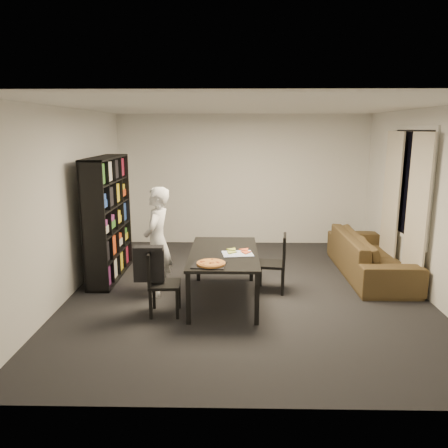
{
  "coord_description": "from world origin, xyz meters",
  "views": [
    {
      "loc": [
        -0.21,
        -6.03,
        2.32
      ],
      "look_at": [
        -0.33,
        -0.25,
        1.05
      ],
      "focal_mm": 35.0,
      "sensor_mm": 36.0,
      "label": 1
    }
  ],
  "objects_px": {
    "chair_left": "(158,279)",
    "sofa": "(370,255)",
    "dining_table": "(224,256)",
    "baking_tray": "(209,265)",
    "chair_right": "(277,259)",
    "person": "(157,242)",
    "pepperoni_pizza": "(211,263)",
    "bookshelf": "(108,218)"
  },
  "relations": [
    {
      "from": "chair_left",
      "to": "sofa",
      "type": "distance_m",
      "value": 3.53
    },
    {
      "from": "dining_table",
      "to": "baking_tray",
      "type": "xyz_separation_m",
      "value": [
        -0.17,
        -0.6,
        0.07
      ]
    },
    {
      "from": "dining_table",
      "to": "chair_left",
      "type": "relative_size",
      "value": 1.99
    },
    {
      "from": "chair_left",
      "to": "sofa",
      "type": "relative_size",
      "value": 0.36
    },
    {
      "from": "chair_left",
      "to": "baking_tray",
      "type": "height_order",
      "value": "chair_left"
    },
    {
      "from": "chair_left",
      "to": "baking_tray",
      "type": "relative_size",
      "value": 2.07
    },
    {
      "from": "chair_left",
      "to": "chair_right",
      "type": "xyz_separation_m",
      "value": [
        1.58,
        0.83,
        0.01
      ]
    },
    {
      "from": "chair_left",
      "to": "person",
      "type": "bearing_deg",
      "value": 7.04
    },
    {
      "from": "chair_left",
      "to": "pepperoni_pizza",
      "type": "relative_size",
      "value": 2.36
    },
    {
      "from": "bookshelf",
      "to": "baking_tray",
      "type": "bearing_deg",
      "value": -42.94
    },
    {
      "from": "bookshelf",
      "to": "chair_right",
      "type": "xyz_separation_m",
      "value": [
        2.59,
        -0.6,
        -0.47
      ]
    },
    {
      "from": "chair_right",
      "to": "sofa",
      "type": "distance_m",
      "value": 1.75
    },
    {
      "from": "bookshelf",
      "to": "chair_right",
      "type": "bearing_deg",
      "value": -13.04
    },
    {
      "from": "baking_tray",
      "to": "person",
      "type": "bearing_deg",
      "value": 133.74
    },
    {
      "from": "person",
      "to": "pepperoni_pizza",
      "type": "bearing_deg",
      "value": 53.68
    },
    {
      "from": "dining_table",
      "to": "pepperoni_pizza",
      "type": "bearing_deg",
      "value": -103.68
    },
    {
      "from": "dining_table",
      "to": "baking_tray",
      "type": "relative_size",
      "value": 4.11
    },
    {
      "from": "dining_table",
      "to": "person",
      "type": "distance_m",
      "value": 0.97
    },
    {
      "from": "person",
      "to": "baking_tray",
      "type": "height_order",
      "value": "person"
    },
    {
      "from": "dining_table",
      "to": "chair_left",
      "type": "xyz_separation_m",
      "value": [
        -0.82,
        -0.48,
        -0.15
      ]
    },
    {
      "from": "pepperoni_pizza",
      "to": "chair_left",
      "type": "bearing_deg",
      "value": 170.63
    },
    {
      "from": "bookshelf",
      "to": "dining_table",
      "type": "distance_m",
      "value": 2.09
    },
    {
      "from": "chair_right",
      "to": "person",
      "type": "distance_m",
      "value": 1.73
    },
    {
      "from": "person",
      "to": "sofa",
      "type": "xyz_separation_m",
      "value": [
        3.27,
        0.9,
        -0.44
      ]
    },
    {
      "from": "bookshelf",
      "to": "sofa",
      "type": "bearing_deg",
      "value": 2.08
    },
    {
      "from": "chair_left",
      "to": "sofa",
      "type": "xyz_separation_m",
      "value": [
        3.15,
        1.58,
        -0.14
      ]
    },
    {
      "from": "pepperoni_pizza",
      "to": "bookshelf",
      "type": "bearing_deg",
      "value": 137.56
    },
    {
      "from": "person",
      "to": "chair_right",
      "type": "bearing_deg",
      "value": 103.74
    },
    {
      "from": "sofa",
      "to": "bookshelf",
      "type": "bearing_deg",
      "value": 92.08
    },
    {
      "from": "chair_left",
      "to": "baking_tray",
      "type": "distance_m",
      "value": 0.69
    },
    {
      "from": "sofa",
      "to": "baking_tray",
      "type": "bearing_deg",
      "value": 124.12
    },
    {
      "from": "person",
      "to": "baking_tray",
      "type": "distance_m",
      "value": 1.11
    },
    {
      "from": "bookshelf",
      "to": "chair_right",
      "type": "distance_m",
      "value": 2.7
    },
    {
      "from": "bookshelf",
      "to": "chair_left",
      "type": "height_order",
      "value": "bookshelf"
    },
    {
      "from": "dining_table",
      "to": "person",
      "type": "relative_size",
      "value": 1.07
    },
    {
      "from": "sofa",
      "to": "chair_left",
      "type": "bearing_deg",
      "value": 116.65
    },
    {
      "from": "chair_left",
      "to": "person",
      "type": "distance_m",
      "value": 0.76
    },
    {
      "from": "person",
      "to": "baking_tray",
      "type": "bearing_deg",
      "value": 52.62
    },
    {
      "from": "chair_left",
      "to": "chair_right",
      "type": "distance_m",
      "value": 1.78
    },
    {
      "from": "person",
      "to": "pepperoni_pizza",
      "type": "distance_m",
      "value": 1.12
    },
    {
      "from": "bookshelf",
      "to": "person",
      "type": "height_order",
      "value": "bookshelf"
    },
    {
      "from": "chair_right",
      "to": "baking_tray",
      "type": "relative_size",
      "value": 2.11
    }
  ]
}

